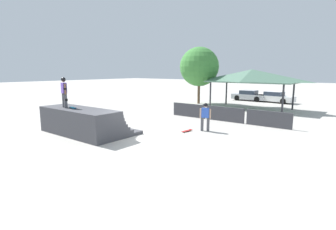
{
  "coord_description": "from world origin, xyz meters",
  "views": [
    {
      "loc": [
        9.86,
        -9.92,
        3.68
      ],
      "look_at": [
        -0.39,
        3.19,
        0.84
      ],
      "focal_mm": 28.0,
      "sensor_mm": 36.0,
      "label": 1
    }
  ],
  "objects_px": {
    "bystander_walking": "(205,115)",
    "skateboard_on_deck": "(73,108)",
    "skater_on_deck": "(64,90)",
    "parked_car_silver": "(249,96)",
    "parked_car_white": "(275,97)",
    "skateboard_on_ground": "(187,131)",
    "tree_beside_pavilion": "(199,67)"
  },
  "relations": [
    {
      "from": "bystander_walking",
      "to": "skateboard_on_deck",
      "type": "bearing_deg",
      "value": 22.47
    },
    {
      "from": "skateboard_on_deck",
      "to": "skater_on_deck",
      "type": "bearing_deg",
      "value": -161.24
    },
    {
      "from": "skater_on_deck",
      "to": "parked_car_silver",
      "type": "xyz_separation_m",
      "value": [
        2.22,
        23.19,
        -1.94
      ]
    },
    {
      "from": "parked_car_white",
      "to": "skateboard_on_ground",
      "type": "bearing_deg",
      "value": -81.73
    },
    {
      "from": "tree_beside_pavilion",
      "to": "parked_car_white",
      "type": "height_order",
      "value": "tree_beside_pavilion"
    },
    {
      "from": "bystander_walking",
      "to": "parked_car_silver",
      "type": "xyz_separation_m",
      "value": [
        -4.02,
        17.67,
        -0.42
      ]
    },
    {
      "from": "skater_on_deck",
      "to": "tree_beside_pavilion",
      "type": "relative_size",
      "value": 0.28
    },
    {
      "from": "bystander_walking",
      "to": "tree_beside_pavilion",
      "type": "bearing_deg",
      "value": -79.18
    },
    {
      "from": "skater_on_deck",
      "to": "bystander_walking",
      "type": "bearing_deg",
      "value": 57.81
    },
    {
      "from": "skateboard_on_ground",
      "to": "tree_beside_pavilion",
      "type": "xyz_separation_m",
      "value": [
        -6.62,
        12.14,
        4.01
      ]
    },
    {
      "from": "bystander_walking",
      "to": "parked_car_white",
      "type": "height_order",
      "value": "bystander_walking"
    },
    {
      "from": "skateboard_on_deck",
      "to": "tree_beside_pavilion",
      "type": "bearing_deg",
      "value": 111.15
    },
    {
      "from": "bystander_walking",
      "to": "skateboard_on_ground",
      "type": "height_order",
      "value": "bystander_walking"
    },
    {
      "from": "skater_on_deck",
      "to": "tree_beside_pavilion",
      "type": "height_order",
      "value": "tree_beside_pavilion"
    },
    {
      "from": "skater_on_deck",
      "to": "skateboard_on_deck",
      "type": "bearing_deg",
      "value": 20.23
    },
    {
      "from": "tree_beside_pavilion",
      "to": "bystander_walking",
      "type": "bearing_deg",
      "value": -56.89
    },
    {
      "from": "skateboard_on_deck",
      "to": "parked_car_silver",
      "type": "distance_m",
      "value": 23.21
    },
    {
      "from": "skateboard_on_deck",
      "to": "tree_beside_pavilion",
      "type": "distance_m",
      "value": 17.09
    },
    {
      "from": "skater_on_deck",
      "to": "skateboard_on_deck",
      "type": "relative_size",
      "value": 2.14
    },
    {
      "from": "skateboard_on_ground",
      "to": "parked_car_silver",
      "type": "relative_size",
      "value": 0.21
    },
    {
      "from": "parked_car_silver",
      "to": "parked_car_white",
      "type": "bearing_deg",
      "value": -0.88
    },
    {
      "from": "skateboard_on_deck",
      "to": "skateboard_on_ground",
      "type": "xyz_separation_m",
      "value": [
        4.75,
        4.66,
        -1.52
      ]
    },
    {
      "from": "skateboard_on_deck",
      "to": "bystander_walking",
      "type": "xyz_separation_m",
      "value": [
        5.52,
        5.47,
        -0.56
      ]
    },
    {
      "from": "skateboard_on_ground",
      "to": "skateboard_on_deck",
      "type": "bearing_deg",
      "value": 141.97
    },
    {
      "from": "skateboard_on_ground",
      "to": "parked_car_white",
      "type": "height_order",
      "value": "parked_car_white"
    },
    {
      "from": "tree_beside_pavilion",
      "to": "parked_car_silver",
      "type": "distance_m",
      "value": 7.97
    },
    {
      "from": "parked_car_white",
      "to": "parked_car_silver",
      "type": "bearing_deg",
      "value": -173.83
    },
    {
      "from": "tree_beside_pavilion",
      "to": "parked_car_white",
      "type": "relative_size",
      "value": 1.42
    },
    {
      "from": "parked_car_silver",
      "to": "parked_car_white",
      "type": "distance_m",
      "value": 3.05
    },
    {
      "from": "skater_on_deck",
      "to": "tree_beside_pavilion",
      "type": "distance_m",
      "value": 16.96
    },
    {
      "from": "parked_car_silver",
      "to": "bystander_walking",
      "type": "bearing_deg",
      "value": -76.59
    },
    {
      "from": "tree_beside_pavilion",
      "to": "skater_on_deck",
      "type": "bearing_deg",
      "value": -86.09
    }
  ]
}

